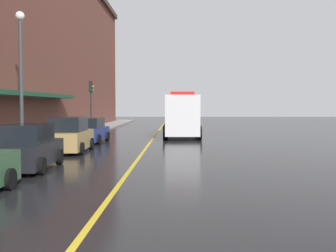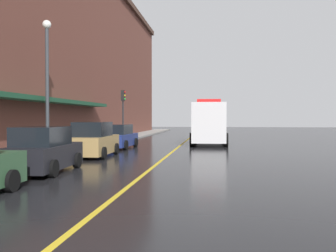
{
  "view_description": "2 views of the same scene",
  "coord_description": "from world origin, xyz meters",
  "px_view_note": "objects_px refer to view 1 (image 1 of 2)",
  "views": [
    {
      "loc": [
        1.83,
        -4.8,
        2.49
      ],
      "look_at": [
        1.37,
        14.64,
        1.49
      ],
      "focal_mm": 44.01,
      "sensor_mm": 36.0,
      "label": 1
    },
    {
      "loc": [
        2.65,
        -3.01,
        2.12
      ],
      "look_at": [
        0.14,
        16.8,
        1.66
      ],
      "focal_mm": 40.48,
      "sensor_mm": 36.0,
      "label": 2
    }
  ],
  "objects_px": {
    "parked_car_3": "(69,136)",
    "traffic_light_near": "(91,97)",
    "parked_car_4": "(90,131)",
    "street_lamp_left": "(21,66)",
    "box_truck": "(182,116)",
    "parked_car_2": "(28,148)"
  },
  "relations": [
    {
      "from": "parked_car_4",
      "to": "street_lamp_left",
      "type": "xyz_separation_m",
      "value": [
        -1.98,
        -6.64,
        3.63
      ]
    },
    {
      "from": "traffic_light_near",
      "to": "box_truck",
      "type": "bearing_deg",
      "value": -13.08
    },
    {
      "from": "street_lamp_left",
      "to": "parked_car_3",
      "type": "bearing_deg",
      "value": 28.09
    },
    {
      "from": "parked_car_2",
      "to": "street_lamp_left",
      "type": "relative_size",
      "value": 0.61
    },
    {
      "from": "box_truck",
      "to": "street_lamp_left",
      "type": "distance_m",
      "value": 14.42
    },
    {
      "from": "parked_car_4",
      "to": "box_truck",
      "type": "relative_size",
      "value": 0.55
    },
    {
      "from": "parked_car_2",
      "to": "parked_car_3",
      "type": "relative_size",
      "value": 1.01
    },
    {
      "from": "parked_car_3",
      "to": "traffic_light_near",
      "type": "bearing_deg",
      "value": 5.63
    },
    {
      "from": "box_truck",
      "to": "traffic_light_near",
      "type": "bearing_deg",
      "value": -103.71
    },
    {
      "from": "parked_car_2",
      "to": "street_lamp_left",
      "type": "distance_m",
      "value": 6.24
    },
    {
      "from": "box_truck",
      "to": "street_lamp_left",
      "type": "height_order",
      "value": "street_lamp_left"
    },
    {
      "from": "parked_car_3",
      "to": "parked_car_2",
      "type": "bearing_deg",
      "value": 178.25
    },
    {
      "from": "traffic_light_near",
      "to": "parked_car_4",
      "type": "bearing_deg",
      "value": -78.88
    },
    {
      "from": "parked_car_3",
      "to": "box_truck",
      "type": "bearing_deg",
      "value": -30.68
    },
    {
      "from": "parked_car_3",
      "to": "traffic_light_near",
      "type": "xyz_separation_m",
      "value": [
        -1.42,
        12.23,
        2.29
      ]
    },
    {
      "from": "parked_car_2",
      "to": "box_truck",
      "type": "relative_size",
      "value": 0.54
    },
    {
      "from": "parked_car_4",
      "to": "traffic_light_near",
      "type": "distance_m",
      "value": 7.24
    },
    {
      "from": "parked_car_4",
      "to": "traffic_light_near",
      "type": "height_order",
      "value": "traffic_light_near"
    },
    {
      "from": "traffic_light_near",
      "to": "parked_car_2",
      "type": "bearing_deg",
      "value": -85.73
    },
    {
      "from": "box_truck",
      "to": "traffic_light_near",
      "type": "distance_m",
      "value": 7.76
    },
    {
      "from": "parked_car_2",
      "to": "box_truck",
      "type": "xyz_separation_m",
      "value": [
        6.06,
        16.32,
        0.81
      ]
    },
    {
      "from": "parked_car_3",
      "to": "box_truck",
      "type": "distance_m",
      "value": 12.12
    }
  ]
}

